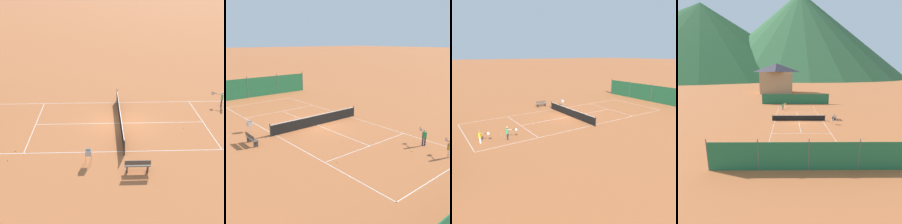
% 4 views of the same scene
% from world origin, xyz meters
% --- Properties ---
extents(ground_plane, '(600.00, 600.00, 0.00)m').
position_xyz_m(ground_plane, '(0.00, 0.00, 0.00)').
color(ground_plane, '#BC6638').
extents(court_line_markings, '(8.25, 23.85, 0.01)m').
position_xyz_m(court_line_markings, '(0.00, 0.00, 0.00)').
color(court_line_markings, white).
rests_on(court_line_markings, ground).
extents(tennis_net, '(9.18, 0.08, 1.06)m').
position_xyz_m(tennis_net, '(0.00, 0.00, 0.50)').
color(tennis_net, '#2D2D2D').
rests_on(tennis_net, ground).
extents(windscreen_fence_near, '(17.28, 0.08, 2.90)m').
position_xyz_m(windscreen_fence_near, '(-0.00, -15.50, 1.31)').
color(windscreen_fence_near, '#236B42').
rests_on(windscreen_fence_near, ground).
extents(player_far_baseline, '(0.79, 0.83, 1.17)m').
position_xyz_m(player_far_baseline, '(-2.55, 11.04, 0.69)').
color(player_far_baseline, white).
rests_on(player_far_baseline, ground).
extents(player_near_service, '(0.77, 0.91, 1.24)m').
position_xyz_m(player_near_service, '(-3.06, 8.85, 0.72)').
color(player_near_service, '#23284C').
rests_on(player_near_service, ground).
extents(tennis_ball_by_net_right, '(0.07, 0.07, 0.07)m').
position_xyz_m(tennis_ball_by_net_right, '(-1.50, 8.98, 0.03)').
color(tennis_ball_by_net_right, '#CCE033').
rests_on(tennis_ball_by_net_right, ground).
extents(tennis_ball_far_corner, '(0.07, 0.07, 0.07)m').
position_xyz_m(tennis_ball_far_corner, '(4.88, -7.19, 0.03)').
color(tennis_ball_far_corner, '#CCE033').
rests_on(tennis_ball_far_corner, ground).
extents(tennis_ball_service_box, '(0.07, 0.07, 0.07)m').
position_xyz_m(tennis_ball_service_box, '(3.80, -6.97, 0.03)').
color(tennis_ball_service_box, '#CCE033').
rests_on(tennis_ball_service_box, ground).
extents(tennis_ball_by_net_left, '(0.07, 0.07, 0.07)m').
position_xyz_m(tennis_ball_by_net_left, '(0.99, 4.64, 0.03)').
color(tennis_ball_by_net_left, '#CCE033').
rests_on(tennis_ball_by_net_left, ground).
extents(tennis_ball_mid_court, '(0.07, 0.07, 0.07)m').
position_xyz_m(tennis_ball_mid_court, '(3.46, 6.90, 0.03)').
color(tennis_ball_mid_court, '#CCE033').
rests_on(tennis_ball_mid_court, ground).
extents(ball_hopper, '(0.36, 0.36, 0.89)m').
position_xyz_m(ball_hopper, '(5.31, -2.22, 0.66)').
color(ball_hopper, '#B7B7BC').
rests_on(ball_hopper, ground).
extents(courtside_bench, '(0.36, 1.50, 0.84)m').
position_xyz_m(courtside_bench, '(6.34, 0.62, 0.45)').
color(courtside_bench, '#51473D').
rests_on(courtside_bench, ground).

